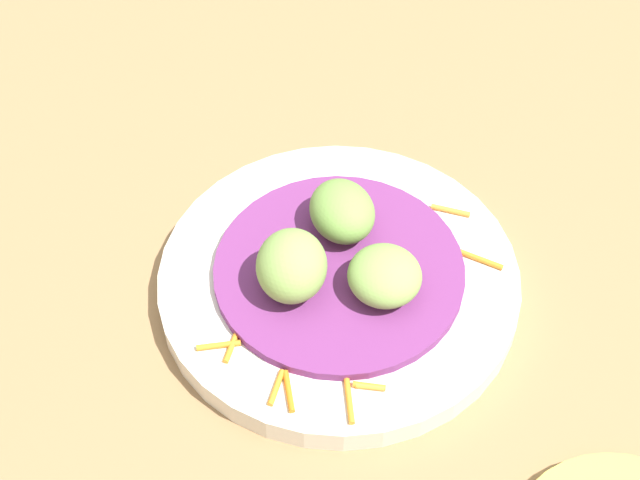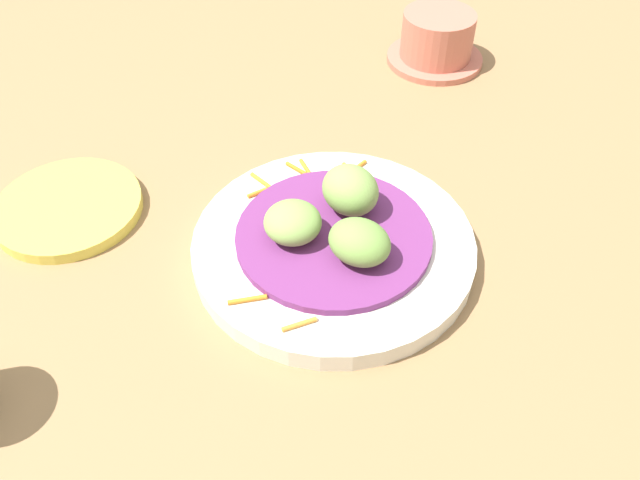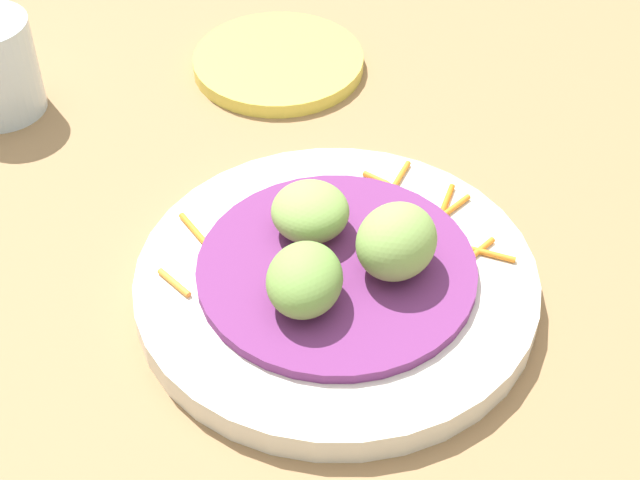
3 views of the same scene
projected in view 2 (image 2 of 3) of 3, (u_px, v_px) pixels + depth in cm
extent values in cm
cube|color=#936D47|center=(355.00, 227.00, 63.13)|extent=(110.00, 110.00, 2.00)
cylinder|color=silver|center=(333.00, 246.00, 58.49)|extent=(25.46, 25.46, 1.92)
cylinder|color=#702D6B|center=(334.00, 236.00, 57.55)|extent=(17.57, 17.57, 0.73)
cylinder|color=orange|center=(299.00, 324.00, 50.83)|extent=(2.91, 1.19, 0.40)
cylinder|color=orange|center=(356.00, 168.00, 64.58)|extent=(2.46, 2.24, 0.40)
cylinder|color=orange|center=(262.00, 182.00, 63.07)|extent=(2.37, 2.87, 0.40)
cylinder|color=orange|center=(257.00, 193.00, 61.92)|extent=(1.83, 1.16, 0.40)
cylinder|color=orange|center=(247.00, 300.00, 52.60)|extent=(3.25, 0.74, 0.40)
cylinder|color=orange|center=(346.00, 172.00, 64.17)|extent=(1.20, 2.68, 0.40)
cylinder|color=orange|center=(258.00, 193.00, 61.93)|extent=(2.08, 1.25, 0.40)
cylinder|color=orange|center=(306.00, 168.00, 64.62)|extent=(1.16, 2.61, 0.40)
cylinder|color=orange|center=(298.00, 169.00, 64.42)|extent=(2.32, 2.47, 0.40)
ellipsoid|color=#84A851|center=(350.00, 190.00, 58.04)|extent=(7.01, 7.23, 4.39)
ellipsoid|color=#84A851|center=(293.00, 222.00, 55.91)|extent=(6.46, 6.41, 3.24)
ellipsoid|color=#759E47|center=(359.00, 242.00, 53.92)|extent=(7.09, 6.91, 3.65)
cylinder|color=#E0CC4C|center=(68.00, 208.00, 62.70)|extent=(14.13, 14.13, 1.19)
cylinder|color=#C66B56|center=(434.00, 58.00, 83.07)|extent=(12.20, 12.20, 0.80)
cylinder|color=#C66B56|center=(437.00, 35.00, 80.80)|extent=(9.02, 9.02, 5.61)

